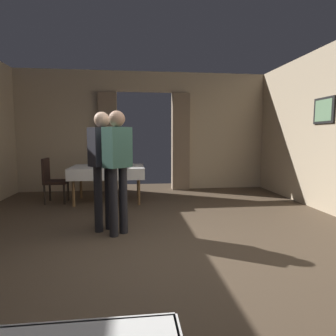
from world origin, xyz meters
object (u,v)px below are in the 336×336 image
object	(u,v)px
chair_mid_left	(52,178)
person_diner_standing_aside	(103,161)
glass_mid_c	(117,165)
person_waiter_by_doorway	(118,162)
plate_mid_b	(134,166)
dining_table_mid	(108,170)
glass_mid_a	(98,163)

from	to	relation	value
chair_mid_left	person_diner_standing_aside	world-z (taller)	person_diner_standing_aside
glass_mid_c	person_waiter_by_doorway	world-z (taller)	person_waiter_by_doorway
glass_mid_c	person_diner_standing_aside	distance (m)	1.71
person_waiter_by_doorway	person_diner_standing_aside	bearing A→B (deg)	134.97
chair_mid_left	glass_mid_c	xyz separation A→B (m)	(1.34, -0.26, 0.29)
plate_mid_b	dining_table_mid	bearing A→B (deg)	175.13
plate_mid_b	glass_mid_c	xyz separation A→B (m)	(-0.34, -0.21, 0.05)
glass_mid_c	person_waiter_by_doorway	bearing A→B (deg)	-86.55
dining_table_mid	glass_mid_c	size ratio (longest dim) A/B	14.56
dining_table_mid	plate_mid_b	bearing A→B (deg)	-4.87
person_waiter_by_doorway	dining_table_mid	bearing A→B (deg)	98.37
plate_mid_b	person_waiter_by_doorway	world-z (taller)	person_waiter_by_doorway
chair_mid_left	glass_mid_a	distance (m)	0.97
plate_mid_b	glass_mid_c	bearing A→B (deg)	-148.02
dining_table_mid	person_diner_standing_aside	size ratio (longest dim) A/B	0.88
chair_mid_left	glass_mid_c	size ratio (longest dim) A/B	8.96
plate_mid_b	person_waiter_by_doorway	xyz separation A→B (m)	(-0.23, -2.13, 0.27)
dining_table_mid	glass_mid_a	bearing A→B (deg)	143.96
dining_table_mid	plate_mid_b	xyz separation A→B (m)	(0.55, -0.05, 0.08)
glass_mid_a	glass_mid_c	size ratio (longest dim) A/B	0.92
person_diner_standing_aside	person_waiter_by_doorway	bearing A→B (deg)	-45.03
plate_mid_b	person_diner_standing_aside	bearing A→B (deg)	-103.27
glass_mid_a	glass_mid_c	bearing A→B (deg)	-44.69
chair_mid_left	glass_mid_a	size ratio (longest dim) A/B	9.76
glass_mid_a	person_waiter_by_doorway	bearing A→B (deg)	-76.89
glass_mid_a	plate_mid_b	xyz separation A→B (m)	(0.77, -0.21, -0.04)
person_diner_standing_aside	plate_mid_b	bearing A→B (deg)	76.73
glass_mid_a	chair_mid_left	bearing A→B (deg)	-169.49
glass_mid_a	person_waiter_by_doorway	size ratio (longest dim) A/B	0.06
chair_mid_left	plate_mid_b	distance (m)	1.71
dining_table_mid	person_waiter_by_doorway	size ratio (longest dim) A/B	0.88
dining_table_mid	chair_mid_left	distance (m)	1.15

